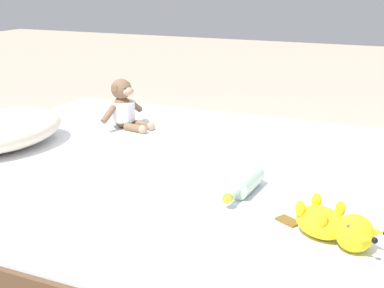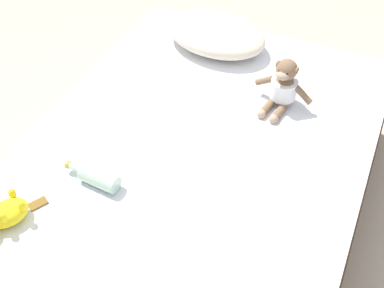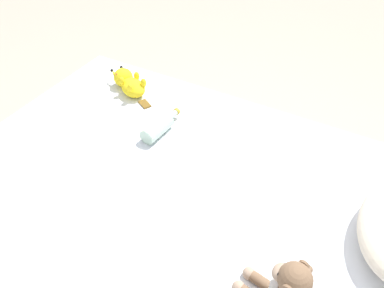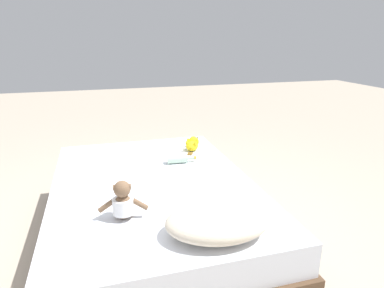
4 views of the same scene
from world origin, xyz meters
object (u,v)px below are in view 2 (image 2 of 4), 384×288
Objects in this scene: bed at (192,191)px; glass_bottle at (98,178)px; pillow at (216,34)px; plush_monkey at (283,87)px.

glass_bottle is at bearing -130.70° from bed.
glass_bottle is at bearing -92.81° from pillow.
pillow is 1.08m from glass_bottle.
pillow is 2.46× the size of glass_bottle.
bed is 8.54× the size of glass_bottle.
plush_monkey reaches higher than glass_bottle.
glass_bottle reaches higher than bed.
bed is 7.20× the size of plush_monkey.
plush_monkey is 1.19× the size of glass_bottle.
bed is at bearing -118.09° from plush_monkey.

